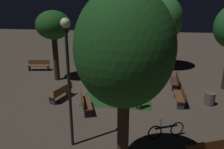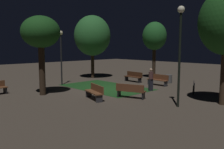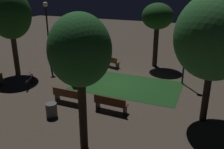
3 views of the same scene
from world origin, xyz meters
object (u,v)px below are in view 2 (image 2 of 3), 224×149
Objects in this scene: tree_back_left at (41,33)px; tree_near_wall at (154,37)px; lamp_post_near_wall at (180,40)px; trash_bin at (169,79)px; lamp_post_plaza_east at (61,48)px; bicycle at (194,89)px; bench_back_row at (130,90)px; bench_front_right at (95,92)px; bench_path_side at (134,76)px; pedestrian at (151,79)px; tree_tall_center at (92,36)px; bench_corner at (158,79)px.

tree_near_wall is (-0.11, -11.82, 0.13)m from tree_back_left.
lamp_post_near_wall reaches higher than trash_bin.
lamp_post_plaza_east reaches higher than bicycle.
bench_back_row is 1.00× the size of bench_front_right.
bicycle is at bearing -154.37° from lamp_post_plaza_east.
tree_near_wall reaches higher than bench_path_side.
bench_back_row is at bearing 102.80° from pedestrian.
lamp_post_near_wall is 3.20× the size of pedestrian.
pedestrian reaches higher than trash_bin.
tree_tall_center is (7.69, -6.03, 3.69)m from bench_front_right.
tree_near_wall is at bearing -72.16° from bench_front_right.
lamp_post_near_wall is (-7.41, 4.94, 2.96)m from bench_path_side.
bench_front_right is (-0.48, 6.99, 0.00)m from bench_corner.
tree_back_left is at bearing 130.96° from lamp_post_plaza_east.
bench_path_side is at bearing -33.68° from lamp_post_near_wall.
bench_front_right is 0.34× the size of tree_near_wall.
lamp_post_near_wall is at bearing 161.66° from tree_tall_center.
bicycle is (-3.71, 2.71, -0.02)m from trash_bin.
bench_corner and bench_back_row have the same top height.
lamp_post_near_wall is (-4.31, -2.05, 2.96)m from bench_front_right.
bench_back_row is 10.24m from tree_near_wall.
lamp_post_near_wall reaches higher than pedestrian.
tree_tall_center is 3.82× the size of pedestrian.
bicycle is at bearing -131.25° from tree_back_left.
tree_back_left is at bearing 57.47° from pedestrian.
trash_bin is at bearing 149.97° from tree_near_wall.
bench_front_right is 0.37× the size of tree_back_left.
bench_front_right is at bearing 166.34° from lamp_post_plaza_east.
lamp_post_plaza_east is at bearing 2.38° from bench_back_row.
tree_near_wall is (-4.40, -4.19, -0.09)m from tree_tall_center.
lamp_post_plaza_east is (-1.62, 4.56, -1.17)m from tree_tall_center.
bench_corner is 2.60m from pedestrian.
pedestrian is at bearing 147.46° from bench_path_side.
bench_path_side is 9.27m from tree_back_left.
tree_near_wall is at bearing -86.66° from bench_path_side.
pedestrian is (-8.27, 1.39, -3.32)m from tree_tall_center.
tree_tall_center is 11.53m from bicycle.
trash_bin is (-2.76, 1.60, -3.72)m from tree_near_wall.
lamp_post_plaza_east is (5.59, 5.52, 2.52)m from bench_corner.
trash_bin is 0.45× the size of pedestrian.
bench_back_row is 2.16m from bench_front_right.
trash_bin is at bearing -88.41° from bench_corner.
tree_tall_center is at bearing -70.40° from lamp_post_plaza_east.
bench_corner is 0.33× the size of tree_near_wall.
bench_front_right is at bearing 61.71° from bicycle.
bicycle is (-3.18, -5.91, -0.14)m from bench_front_right.
tree_tall_center is 3.84× the size of bicycle.
tree_near_wall is at bearing -30.03° from trash_bin.
trash_bin is (1.76, -6.85, -0.12)m from bench_back_row.
tree_tall_center reaches higher than bicycle.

